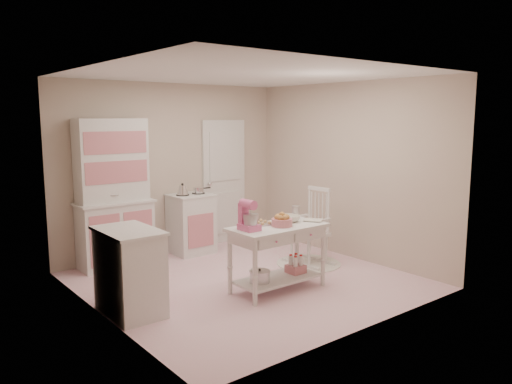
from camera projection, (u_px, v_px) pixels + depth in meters
room_shell at (247, 153)px, 6.19m from camera, size 3.84×3.84×2.62m
door at (224, 182)px, 8.32m from camera, size 0.82×0.05×2.04m
hutch at (114, 193)px, 6.92m from camera, size 1.06×0.50×2.08m
stove at (191, 224)px, 7.70m from camera, size 0.62×0.57×0.92m
base_cabinet at (130, 272)px, 5.31m from camera, size 0.54×0.84×0.92m
lace_rug at (309, 263)px, 7.17m from camera, size 0.92×0.92×0.01m
rocking_chair at (309, 226)px, 7.09m from camera, size 0.52×0.75×1.10m
work_table at (278, 258)px, 6.04m from camera, size 1.20×0.60×0.80m
stand_mixer at (249, 216)px, 5.71m from camera, size 0.20×0.28×0.34m
cookie_tray at (259, 224)px, 6.02m from camera, size 0.34×0.24×0.02m
bread_basket at (282, 222)px, 5.94m from camera, size 0.25×0.25×0.09m
mixing_bowl at (289, 219)px, 6.19m from camera, size 0.26×0.26×0.08m
metal_pitcher at (296, 212)px, 6.36m from camera, size 0.10×0.10×0.17m
recipe_book at (312, 222)px, 6.16m from camera, size 0.26×0.28×0.02m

